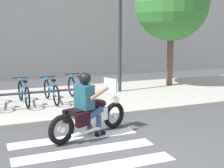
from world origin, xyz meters
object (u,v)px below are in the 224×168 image
(bicycle_5, at_px, (77,89))
(street_lamp, at_px, (120,26))
(bicycle_4, at_px, (51,91))
(bike_rack, at_px, (11,95))
(rider, at_px, (87,100))
(tree_near_rack, at_px, (172,4))
(motorcycle, at_px, (90,116))
(bicycle_3, at_px, (24,93))

(bicycle_5, height_order, street_lamp, street_lamp)
(bicycle_4, height_order, bike_rack, bicycle_4)
(rider, bearing_deg, tree_near_rack, 40.80)
(rider, xyz_separation_m, street_lamp, (2.37, 3.64, 1.61))
(bicycle_4, relative_size, bike_rack, 0.36)
(motorcycle, distance_m, bicycle_4, 2.91)
(bicycle_3, xyz_separation_m, bicycle_4, (0.81, 0.00, -0.01))
(bicycle_3, xyz_separation_m, street_lamp, (3.39, 0.71, 1.93))
(motorcycle, distance_m, street_lamp, 4.71)
(street_lamp, bearing_deg, bicycle_4, -164.55)
(motorcycle, distance_m, bike_rack, 2.78)
(bicycle_4, height_order, tree_near_rack, tree_near_rack)
(bicycle_4, distance_m, bike_rack, 1.33)
(street_lamp, bearing_deg, rider, -123.05)
(motorcycle, relative_size, rider, 1.41)
(motorcycle, distance_m, rider, 0.37)
(bicycle_4, bearing_deg, tree_near_rack, 12.82)
(bicycle_5, bearing_deg, tree_near_rack, 15.27)
(tree_near_rack, bearing_deg, bicycle_5, -164.73)
(street_lamp, bearing_deg, motorcycle, -122.42)
(bicycle_4, bearing_deg, bicycle_3, -179.98)
(bicycle_3, relative_size, bike_rack, 0.37)
(bike_rack, bearing_deg, bicycle_5, 15.34)
(tree_near_rack, bearing_deg, street_lamp, -170.18)
(motorcycle, xyz_separation_m, bicycle_4, (-0.28, 2.90, 0.03))
(rider, bearing_deg, street_lamp, 56.95)
(bicycle_3, xyz_separation_m, tree_near_rack, (5.70, 1.11, 2.79))
(street_lamp, distance_m, tree_near_rack, 2.50)
(motorcycle, height_order, bicycle_5, motorcycle)
(rider, height_order, tree_near_rack, tree_near_rack)
(bicycle_3, height_order, bicycle_4, bicycle_3)
(bicycle_5, relative_size, bike_rack, 0.37)
(rider, bearing_deg, bike_rack, 120.98)
(bicycle_4, height_order, bicycle_5, bicycle_5)
(bicycle_3, relative_size, tree_near_rack, 0.37)
(tree_near_rack, bearing_deg, bike_rack, -164.71)
(bike_rack, bearing_deg, street_lamp, 18.50)
(bicycle_4, distance_m, bicycle_5, 0.81)
(rider, relative_size, bike_rack, 0.31)
(bicycle_4, xyz_separation_m, bicycle_5, (0.81, -0.00, 0.02))
(motorcycle, xyz_separation_m, tree_near_rack, (4.60, 4.01, 2.83))
(motorcycle, bearing_deg, street_lamp, 57.58)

